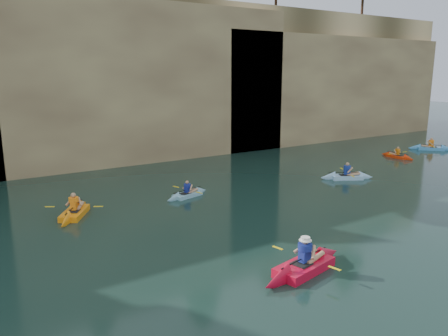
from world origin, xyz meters
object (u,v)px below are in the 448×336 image
main_kayaker (304,266)px  kayaker_red_far (397,156)px  kayaker_orange (75,212)px  kayaker_ltblue_near (347,177)px

main_kayaker → kayaker_red_far: main_kayaker is taller
main_kayaker → kayaker_orange: (-4.81, 9.74, -0.03)m
kayaker_ltblue_near → kayaker_red_far: kayaker_ltblue_near is taller
main_kayaker → kayaker_red_far: size_ratio=1.40×
main_kayaker → kayaker_orange: size_ratio=1.19×
kayaker_ltblue_near → kayaker_red_far: size_ratio=1.11×
main_kayaker → kayaker_ltblue_near: main_kayaker is taller
kayaker_orange → kayaker_ltblue_near: (15.57, -1.89, -0.01)m
main_kayaker → kayaker_ltblue_near: size_ratio=1.26×
kayaker_red_far → main_kayaker: bearing=120.3°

